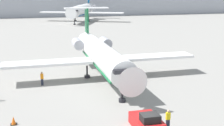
{
  "coord_description": "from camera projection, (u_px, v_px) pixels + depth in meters",
  "views": [
    {
      "loc": [
        -9.4,
        -24.47,
        12.74
      ],
      "look_at": [
        0.0,
        12.39,
        3.4
      ],
      "focal_mm": 50.0,
      "sensor_mm": 36.0,
      "label": 1
    }
  ],
  "objects": [
    {
      "name": "traffic_cone_left",
      "position": [
        13.0,
        121.0,
        29.52
      ],
      "size": [
        0.6,
        0.6,
        0.82
      ],
      "color": "black",
      "rests_on": "ground"
    },
    {
      "name": "worker_near_tug",
      "position": [
        168.0,
        119.0,
        28.61
      ],
      "size": [
        0.4,
        0.25,
        1.82
      ],
      "color": "#232838",
      "rests_on": "ground"
    },
    {
      "name": "airplane_parked_far_left",
      "position": [
        81.0,
        10.0,
        115.71
      ],
      "size": [
        30.3,
        28.1,
        11.3
      ],
      "color": "white",
      "rests_on": "ground"
    },
    {
      "name": "pushback_tug",
      "position": [
        147.0,
        122.0,
        28.54
      ],
      "size": [
        2.32,
        3.85,
        1.78
      ],
      "color": "#B21919",
      "rests_on": "ground"
    },
    {
      "name": "airplane_main",
      "position": [
        102.0,
        55.0,
        43.73
      ],
      "size": [
        27.34,
        25.96,
        9.27
      ],
      "color": "white",
      "rests_on": "ground"
    },
    {
      "name": "worker_by_wing",
      "position": [
        42.0,
        78.0,
        41.15
      ],
      "size": [
        0.4,
        0.26,
        1.86
      ],
      "color": "#232838",
      "rests_on": "ground"
    }
  ]
}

